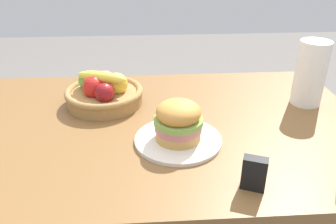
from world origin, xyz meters
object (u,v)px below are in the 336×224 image
object	(u,v)px
sandwich	(178,120)
fruit_basket	(104,92)
napkin_holder	(254,173)
paper_towel_roll	(310,73)
plate	(178,140)

from	to	relation	value
sandwich	fruit_basket	distance (m)	0.38
sandwich	napkin_holder	world-z (taller)	sandwich
sandwich	napkin_holder	distance (m)	0.29
fruit_basket	paper_towel_roll	xyz separation A→B (m)	(0.76, -0.04, 0.07)
plate	sandwich	bearing A→B (deg)	0.00
sandwich	paper_towel_roll	distance (m)	0.56
sandwich	fruit_basket	bearing A→B (deg)	131.65
plate	fruit_basket	distance (m)	0.38
paper_towel_roll	fruit_basket	bearing A→B (deg)	176.67
paper_towel_roll	sandwich	bearing A→B (deg)	-154.62
plate	paper_towel_roll	distance (m)	0.57
fruit_basket	napkin_holder	xyz separation A→B (m)	(0.42, -0.51, -0.00)
plate	sandwich	size ratio (longest dim) A/B	1.80
paper_towel_roll	napkin_holder	bearing A→B (deg)	-125.82
sandwich	napkin_holder	size ratio (longest dim) A/B	1.66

